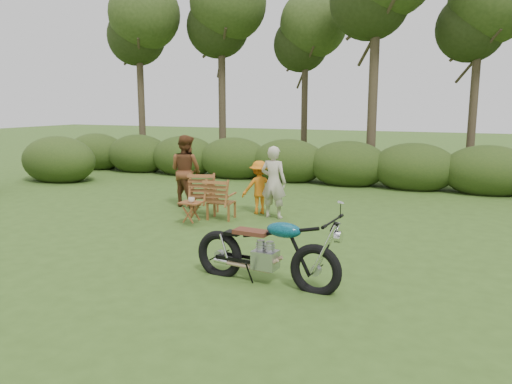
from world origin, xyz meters
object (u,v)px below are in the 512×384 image
at_px(cup, 191,200).
at_px(child, 259,213).
at_px(side_table, 191,213).
at_px(adult_b, 187,206).
at_px(motorcycle, 265,283).
at_px(adult_a, 273,218).
at_px(lawn_chair_right, 221,219).
at_px(lawn_chair_left, 205,214).

distance_m(cup, child, 1.89).
bearing_deg(side_table, adult_b, 124.00).
bearing_deg(adult_b, motorcycle, 144.23).
relative_size(cup, child, 0.11).
xyz_separation_m(adult_a, child, (-0.46, 0.27, 0.00)).
height_order(cup, child, child).
xyz_separation_m(lawn_chair_right, adult_b, (-1.45, 0.92, 0.00)).
xyz_separation_m(motorcycle, lawn_chair_right, (-2.41, 3.33, 0.00)).
bearing_deg(side_table, cup, -49.68).
bearing_deg(motorcycle, adult_a, 114.06).
bearing_deg(lawn_chair_right, motorcycle, 119.65).
relative_size(motorcycle, adult_b, 1.21).
relative_size(lawn_chair_right, adult_a, 0.56).
height_order(lawn_chair_left, adult_a, adult_a).
xyz_separation_m(motorcycle, cup, (-2.73, 2.58, 0.54)).
height_order(side_table, cup, cup).
xyz_separation_m(side_table, adult_a, (1.38, 1.28, -0.24)).
xyz_separation_m(lawn_chair_right, cup, (-0.32, -0.74, 0.54)).
distance_m(adult_b, child, 2.01).
bearing_deg(motorcycle, adult_b, 136.74).
relative_size(cup, adult_a, 0.08).
distance_m(lawn_chair_right, child, 1.01).
height_order(side_table, adult_b, adult_b).
bearing_deg(cup, child, 60.87).
relative_size(motorcycle, side_table, 4.41).
height_order(motorcycle, lawn_chair_right, motorcycle).
height_order(adult_a, child, adult_a).
xyz_separation_m(lawn_chair_right, side_table, (-0.35, -0.71, 0.24)).
bearing_deg(child, adult_a, 114.68).
bearing_deg(child, lawn_chair_left, -8.52).
bearing_deg(lawn_chair_left, adult_a, 171.18).
height_order(motorcycle, adult_b, adult_b).
height_order(motorcycle, side_table, motorcycle).
bearing_deg(cup, adult_a, 44.33).
bearing_deg(lawn_chair_right, side_table, 57.15).
bearing_deg(adult_a, motorcycle, 111.15).
height_order(lawn_chair_left, side_table, lawn_chair_left).
bearing_deg(adult_b, lawn_chair_right, 159.58).
bearing_deg(lawn_chair_right, adult_a, -157.21).
bearing_deg(motorcycle, lawn_chair_left, 134.12).
distance_m(cup, adult_b, 2.08).
bearing_deg(lawn_chair_left, side_table, 83.50).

